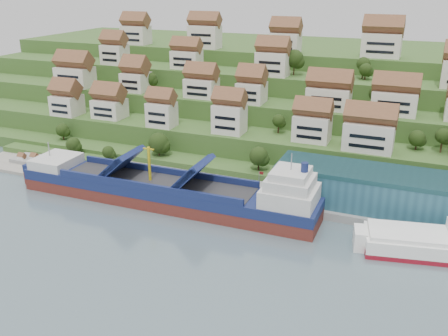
% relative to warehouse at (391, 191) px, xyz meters
% --- Properties ---
extents(ground, '(300.00, 300.00, 0.00)m').
position_rel_warehouse_xyz_m(ground, '(-52.00, -17.00, -7.20)').
color(ground, slate).
rests_on(ground, ground).
extents(quay, '(180.00, 14.00, 2.20)m').
position_rel_warehouse_xyz_m(quay, '(-32.00, -2.00, -6.10)').
color(quay, gray).
rests_on(quay, ground).
extents(pebble_beach, '(45.00, 20.00, 1.00)m').
position_rel_warehouse_xyz_m(pebble_beach, '(-110.00, -5.00, -6.70)').
color(pebble_beach, gray).
rests_on(pebble_beach, ground).
extents(hillside, '(260.00, 128.00, 31.00)m').
position_rel_warehouse_xyz_m(hillside, '(-52.00, 86.55, 3.46)').
color(hillside, '#2D4C1E').
rests_on(hillside, ground).
extents(hillside_village, '(159.88, 63.51, 29.43)m').
position_rel_warehouse_xyz_m(hillside_village, '(-50.99, 43.17, 16.97)').
color(hillside_village, silver).
rests_on(hillside_village, ground).
extents(hillside_trees, '(130.92, 61.88, 31.06)m').
position_rel_warehouse_xyz_m(hillside_trees, '(-53.79, 30.12, 10.52)').
color(hillside_trees, '#243A13').
rests_on(hillside_trees, ground).
extents(warehouse, '(60.00, 15.00, 10.00)m').
position_rel_warehouse_xyz_m(warehouse, '(0.00, 0.00, 0.00)').
color(warehouse, '#27586B').
rests_on(warehouse, quay).
extents(flagpole, '(1.28, 0.16, 8.00)m').
position_rel_warehouse_xyz_m(flagpole, '(-33.89, -7.00, -0.32)').
color(flagpole, gray).
rests_on(flagpole, quay).
extents(beach_huts, '(14.40, 3.70, 2.20)m').
position_rel_warehouse_xyz_m(beach_huts, '(-112.00, -6.25, -5.10)').
color(beach_huts, white).
rests_on(beach_huts, pebble_beach).
extents(cargo_ship, '(86.80, 14.37, 19.33)m').
position_rel_warehouse_xyz_m(cargo_ship, '(-56.24, -15.57, -3.60)').
color(cargo_ship, '#5C231C').
rests_on(cargo_ship, ground).
extents(second_ship, '(31.11, 16.47, 8.57)m').
position_rel_warehouse_xyz_m(second_ship, '(11.44, -16.41, -4.61)').
color(second_ship, maroon).
rests_on(second_ship, ground).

